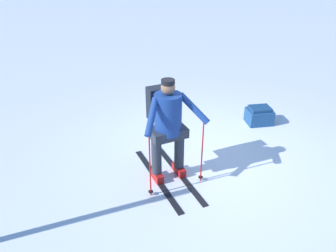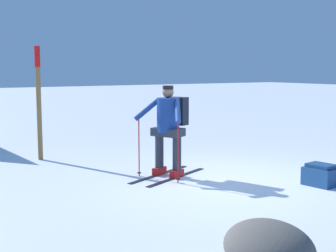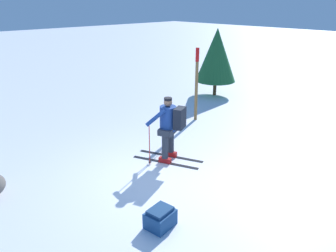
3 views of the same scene
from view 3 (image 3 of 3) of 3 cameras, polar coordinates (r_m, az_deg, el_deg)
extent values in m
plane|color=white|center=(7.32, -0.86, -9.02)|extent=(80.00, 80.00, 0.00)
cube|color=black|center=(7.95, -0.52, -6.36)|extent=(0.76, 1.58, 0.01)
cube|color=red|center=(7.92, -0.52, -5.95)|extent=(0.22, 0.32, 0.12)
cylinder|color=#2D333D|center=(7.76, -0.53, -3.41)|extent=(0.15, 0.15, 0.65)
cube|color=black|center=(8.26, 0.50, -5.26)|extent=(0.76, 1.58, 0.01)
cube|color=red|center=(8.23, 0.50, -4.86)|extent=(0.22, 0.32, 0.12)
cylinder|color=#2D333D|center=(8.07, 0.51, -2.40)|extent=(0.15, 0.15, 0.65)
cube|color=#2D333D|center=(7.79, 0.00, -0.71)|extent=(0.61, 0.51, 0.14)
cylinder|color=navy|center=(7.68, 0.00, 1.33)|extent=(0.39, 0.39, 0.59)
sphere|color=#8C664C|center=(7.56, 0.00, 4.14)|extent=(0.20, 0.20, 0.20)
cylinder|color=black|center=(7.53, 0.00, 4.74)|extent=(0.19, 0.19, 0.06)
cube|color=black|center=(7.56, 2.06, 1.39)|extent=(0.41, 0.33, 0.49)
cylinder|color=red|center=(7.66, -3.25, -3.20)|extent=(0.02, 0.02, 1.05)
cylinder|color=black|center=(7.86, -3.18, -6.29)|extent=(0.07, 0.07, 0.01)
cylinder|color=navy|center=(7.44, -2.16, 1.46)|extent=(0.47, 0.32, 0.41)
cylinder|color=red|center=(8.34, -0.83, -1.08)|extent=(0.02, 0.02, 1.05)
cylinder|color=black|center=(8.52, -0.82, -3.98)|extent=(0.07, 0.07, 0.01)
cylinder|color=navy|center=(7.98, -0.29, 2.86)|extent=(0.20, 0.50, 0.41)
cube|color=navy|center=(5.87, -1.36, -15.87)|extent=(0.53, 0.46, 0.29)
cube|color=navy|center=(5.77, -1.38, -14.48)|extent=(0.45, 0.37, 0.06)
cylinder|color=olive|center=(10.45, 4.98, 7.12)|extent=(0.10, 0.10, 2.32)
cylinder|color=red|center=(10.27, 5.15, 12.28)|extent=(0.11, 0.11, 0.42)
cylinder|color=#4C331E|center=(13.67, 8.14, 6.60)|extent=(0.14, 0.14, 0.59)
cone|color=#1E5B2D|center=(13.40, 8.44, 12.14)|extent=(1.60, 1.60, 2.09)
camera|label=1|loc=(10.61, -15.95, 17.22)|focal=35.00mm
camera|label=2|loc=(9.79, -53.32, 1.95)|focal=50.00mm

